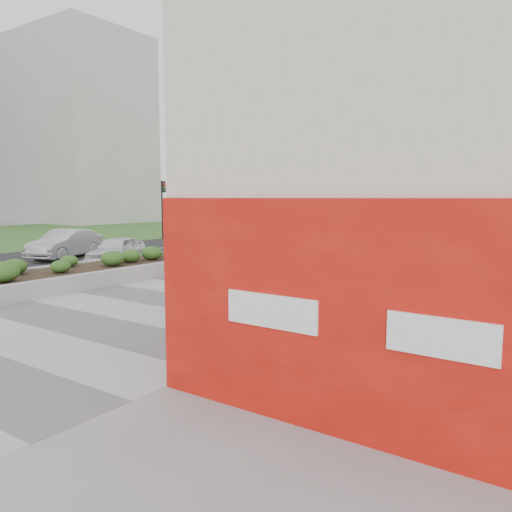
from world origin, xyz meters
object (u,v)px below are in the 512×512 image
at_px(car_silver, 65,244).
at_px(planter, 176,258).
at_px(traffic_signal_near, 275,201).
at_px(skateboarder, 256,278).
at_px(traffic_signal_far, 163,201).
at_px(car_white, 117,250).

bearing_deg(car_silver, planter, -13.00).
distance_m(traffic_signal_near, car_silver, 12.55).
bearing_deg(traffic_signal_near, skateboarder, -58.90).
bearing_deg(car_silver, skateboarder, -34.09).
bearing_deg(skateboarder, planter, 150.69).
bearing_deg(traffic_signal_far, traffic_signal_near, 3.11).
relative_size(planter, traffic_signal_far, 4.29).
relative_size(planter, skateboarder, 11.79).
relative_size(car_white, car_silver, 0.85).
bearing_deg(planter, car_silver, -173.11).
xyz_separation_m(planter, traffic_signal_far, (-10.93, 10.00, 2.34)).
bearing_deg(planter, traffic_signal_far, 137.54).
distance_m(traffic_signal_near, traffic_signal_far, 9.21).
bearing_deg(car_white, traffic_signal_near, 59.76).
relative_size(traffic_signal_far, car_silver, 0.97).
relative_size(planter, traffic_signal_near, 4.29).
bearing_deg(car_silver, car_white, -18.89).
xyz_separation_m(planter, car_silver, (-6.76, -0.82, 0.30)).
bearing_deg(traffic_signal_near, car_silver, -113.95).
relative_size(traffic_signal_far, car_white, 1.14).
distance_m(traffic_signal_far, car_white, 13.53).
bearing_deg(traffic_signal_near, traffic_signal_far, -176.89).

